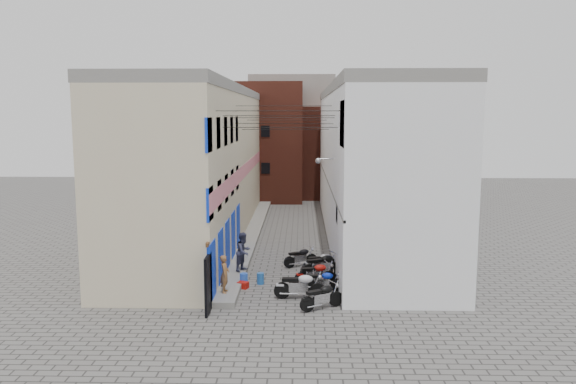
# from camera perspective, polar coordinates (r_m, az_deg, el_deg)

# --- Properties ---
(ground) EXTENTS (90.00, 90.00, 0.00)m
(ground) POSITION_cam_1_polar(r_m,az_deg,el_deg) (21.80, -1.18, -11.85)
(ground) COLOR #5F5B59
(ground) RESTS_ON ground
(plinth) EXTENTS (0.90, 26.00, 0.25)m
(plinth) POSITION_cam_1_polar(r_m,az_deg,el_deg) (34.40, -3.63, -4.26)
(plinth) COLOR slate
(plinth) RESTS_ON ground
(building_left) EXTENTS (5.10, 27.00, 9.00)m
(building_left) POSITION_cam_1_polar(r_m,az_deg,el_deg) (34.08, -8.62, 2.99)
(building_left) COLOR beige
(building_left) RESTS_ON ground
(building_right) EXTENTS (5.94, 26.00, 9.00)m
(building_right) POSITION_cam_1_polar(r_m,az_deg,el_deg) (33.85, 8.29, 2.98)
(building_right) COLOR white
(building_right) RESTS_ON ground
(building_far_brick_left) EXTENTS (6.00, 6.00, 10.00)m
(building_far_brick_left) POSITION_cam_1_polar(r_m,az_deg,el_deg) (48.64, -2.08, 5.11)
(building_far_brick_left) COLOR maroon
(building_far_brick_left) RESTS_ON ground
(building_far_brick_right) EXTENTS (5.00, 6.00, 8.00)m
(building_far_brick_right) POSITION_cam_1_polar(r_m,az_deg,el_deg) (50.65, 3.74, 4.08)
(building_far_brick_right) COLOR maroon
(building_far_brick_right) RESTS_ON ground
(building_far_concrete) EXTENTS (8.00, 5.00, 11.00)m
(building_far_concrete) POSITION_cam_1_polar(r_m,az_deg,el_deg) (54.53, 0.41, 5.94)
(building_far_concrete) COLOR slate
(building_far_concrete) RESTS_ON ground
(far_shopfront) EXTENTS (2.00, 0.30, 2.40)m
(far_shopfront) POSITION_cam_1_polar(r_m,az_deg,el_deg) (46.12, 0.22, 0.22)
(far_shopfront) COLOR black
(far_shopfront) RESTS_ON ground
(overhead_wires) EXTENTS (5.80, 13.02, 1.32)m
(overhead_wires) POSITION_cam_1_polar(r_m,az_deg,el_deg) (28.15, -0.52, 7.41)
(overhead_wires) COLOR black
(overhead_wires) RESTS_ON ground
(motorcycle_a) EXTENTS (1.92, 1.47, 1.09)m
(motorcycle_a) POSITION_cam_1_polar(r_m,az_deg,el_deg) (21.71, 3.46, -10.43)
(motorcycle_a) COLOR black
(motorcycle_a) RESTS_ON ground
(motorcycle_b) EXTENTS (2.13, 0.74, 1.22)m
(motorcycle_b) POSITION_cam_1_polar(r_m,az_deg,el_deg) (22.78, 1.22, -9.35)
(motorcycle_b) COLOR silver
(motorcycle_b) RESTS_ON ground
(motorcycle_c) EXTENTS (1.72, 0.60, 0.98)m
(motorcycle_c) POSITION_cam_1_polar(r_m,az_deg,el_deg) (23.80, 3.59, -8.90)
(motorcycle_c) COLOR #0D2AC8
(motorcycle_c) RESTS_ON ground
(motorcycle_d) EXTENTS (1.98, 1.03, 1.09)m
(motorcycle_d) POSITION_cam_1_polar(r_m,az_deg,el_deg) (24.63, 2.83, -8.18)
(motorcycle_d) COLOR #9F110B
(motorcycle_d) RESTS_ON ground
(motorcycle_e) EXTENTS (2.24, 1.46, 1.24)m
(motorcycle_e) POSITION_cam_1_polar(r_m,az_deg,el_deg) (25.68, 3.52, -7.33)
(motorcycle_e) COLOR black
(motorcycle_e) RESTS_ON ground
(motorcycle_f) EXTENTS (1.93, 1.17, 1.07)m
(motorcycle_f) POSITION_cam_1_polar(r_m,az_deg,el_deg) (26.56, 3.43, -7.02)
(motorcycle_f) COLOR #A6A5AA
(motorcycle_f) RESTS_ON ground
(motorcycle_g) EXTENTS (1.84, 1.33, 1.03)m
(motorcycle_g) POSITION_cam_1_polar(r_m,az_deg,el_deg) (27.49, 1.29, -6.53)
(motorcycle_g) COLOR black
(motorcycle_g) RESTS_ON ground
(person_a) EXTENTS (0.37, 0.56, 1.53)m
(person_a) POSITION_cam_1_polar(r_m,az_deg,el_deg) (22.88, -6.46, -8.26)
(person_a) COLOR #936035
(person_a) RESTS_ON plinth
(person_b) EXTENTS (1.02, 1.09, 1.79)m
(person_b) POSITION_cam_1_polar(r_m,az_deg,el_deg) (25.84, -4.53, -6.05)
(person_b) COLOR #353750
(person_b) RESTS_ON plinth
(water_jug_near) EXTENTS (0.35, 0.35, 0.54)m
(water_jug_near) POSITION_cam_1_polar(r_m,az_deg,el_deg) (24.65, -4.51, -8.85)
(water_jug_near) COLOR blue
(water_jug_near) RESTS_ON ground
(water_jug_far) EXTENTS (0.36, 0.36, 0.49)m
(water_jug_far) POSITION_cam_1_polar(r_m,az_deg,el_deg) (24.83, -2.82, -8.77)
(water_jug_far) COLOR #225DAC
(water_jug_far) RESTS_ON ground
(red_crate) EXTENTS (0.53, 0.46, 0.28)m
(red_crate) POSITION_cam_1_polar(r_m,az_deg,el_deg) (24.32, -4.60, -9.41)
(red_crate) COLOR #AC140C
(red_crate) RESTS_ON ground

